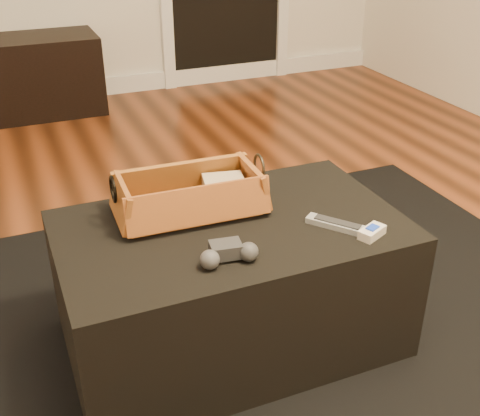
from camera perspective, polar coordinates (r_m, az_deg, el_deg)
name	(u,v)px	position (r m, az deg, el deg)	size (l,w,h in m)	color
floor	(163,350)	(1.98, -7.28, -13.18)	(5.00, 5.50, 0.01)	brown
baseboard	(50,93)	(4.38, -17.57, 10.39)	(5.00, 0.04, 0.12)	white
area_rug	(238,349)	(1.95, -0.21, -13.19)	(2.60, 2.00, 0.01)	black
ottoman	(231,284)	(1.86, -0.81, -7.22)	(1.00, 0.60, 0.42)	black
tv_remote	(185,208)	(1.78, -5.28, 0.01)	(0.23, 0.05, 0.02)	black
cloth_bundle	(223,187)	(1.85, -1.58, 2.00)	(0.12, 0.08, 0.07)	tan
wicker_basket	(190,197)	(1.79, -4.78, 1.06)	(0.46, 0.25, 0.16)	#AF6127
game_controller	(228,253)	(1.56, -1.15, -4.32)	(0.16, 0.09, 0.05)	#28282A
silver_remote	(337,225)	(1.74, 9.21, -1.58)	(0.14, 0.17, 0.02)	#96999D
cream_gadget	(372,232)	(1.72, 12.41, -2.25)	(0.09, 0.07, 0.03)	beige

